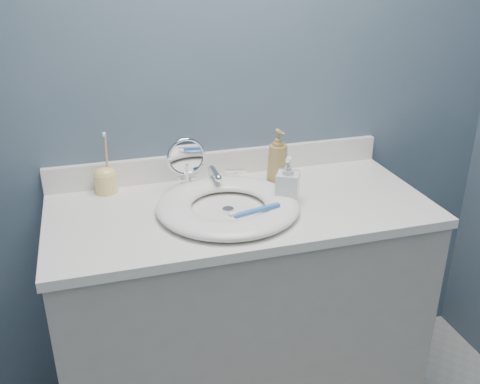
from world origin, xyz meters
name	(u,v)px	position (x,y,z in m)	size (l,w,h in m)	color
back_wall	(218,87)	(0.00, 1.25, 1.20)	(2.20, 0.02, 2.40)	#445966
vanity_cabinet	(241,320)	(0.00, 0.97, 0.42)	(1.20, 0.55, 0.85)	#AFAAA0
countertop	(241,209)	(0.00, 0.97, 0.86)	(1.22, 0.57, 0.03)	white
backsplash	(220,163)	(0.00, 1.24, 0.93)	(1.22, 0.02, 0.09)	white
basin	(228,205)	(-0.05, 0.94, 0.90)	(0.45, 0.45, 0.04)	white
drain	(228,210)	(-0.05, 0.94, 0.88)	(0.04, 0.04, 0.01)	silver
faucet	(213,179)	(-0.05, 1.14, 0.91)	(0.25, 0.13, 0.07)	silver
makeup_mirror	(186,163)	(-0.14, 1.12, 0.99)	(0.13, 0.07, 0.19)	silver
soap_bottle_amber	(278,157)	(0.17, 1.10, 0.98)	(0.08, 0.08, 0.20)	#A4854A
soap_bottle_clear	(288,181)	(0.15, 0.95, 0.96)	(0.07, 0.07, 0.16)	silver
toothbrush_holder	(106,179)	(-0.41, 1.20, 0.93)	(0.07, 0.07, 0.21)	#FFE57F
toothbrush_lying	(255,211)	(0.00, 0.84, 0.92)	(0.17, 0.06, 0.02)	#3874C8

